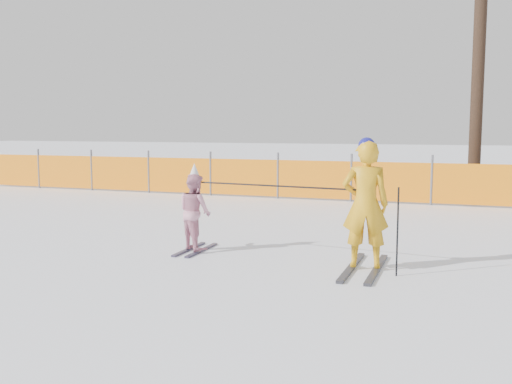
# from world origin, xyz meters

# --- Properties ---
(ground) EXTENTS (120.00, 120.00, 0.00)m
(ground) POSITION_xyz_m (0.00, 0.00, 0.00)
(ground) COLOR white
(ground) RESTS_ON ground
(adult) EXTENTS (0.69, 1.68, 1.79)m
(adult) POSITION_xyz_m (1.56, 0.49, 0.89)
(adult) COLOR black
(adult) RESTS_ON ground
(child) EXTENTS (0.73, 1.06, 1.37)m
(child) POSITION_xyz_m (-1.12, 0.79, 0.63)
(child) COLOR black
(child) RESTS_ON ground
(ski_poles) EXTENTS (3.02, 0.51, 1.16)m
(ski_poles) POSITION_xyz_m (0.80, 0.53, 0.92)
(ski_poles) COLOR black
(ski_poles) RESTS_ON ground
(safety_fence) EXTENTS (16.17, 0.06, 1.25)m
(safety_fence) POSITION_xyz_m (-3.85, 7.57, 0.56)
(safety_fence) COLOR #595960
(safety_fence) RESTS_ON ground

